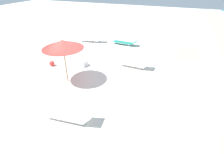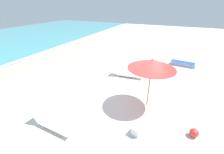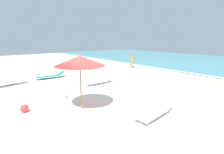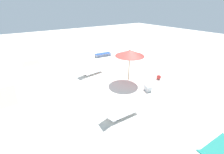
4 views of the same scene
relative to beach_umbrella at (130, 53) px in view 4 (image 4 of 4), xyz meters
name	(u,v)px [view 4 (image 4 of 4)]	position (x,y,z in m)	size (l,w,h in m)	color
ground_plane	(123,84)	(-0.19, 0.65, -2.28)	(60.00, 60.00, 0.16)	silver
beach_umbrella	(130,53)	(0.00, 0.00, 0.00)	(2.17, 2.17, 2.49)	#9E7547
lounger_stack	(103,55)	(6.37, -1.50, -2.04)	(0.81, 1.96, 0.32)	blue
sun_lounger_under_umbrella	(120,113)	(-3.11, 3.22, -1.98)	(0.71, 2.02, 0.61)	white
sun_lounger_beside_umbrella	(217,148)	(-7.01, 1.24, -2.00)	(0.74, 2.20, 0.48)	#1E8475
sun_lounger_near_water_left	(91,72)	(2.62, 1.96, -1.98)	(0.81, 2.14, 0.60)	white
beach_ball	(159,77)	(-1.27, -2.09, -2.03)	(0.35, 0.35, 0.35)	red
cooler_box	(148,88)	(-2.01, -0.06, -2.02)	(0.57, 0.47, 0.37)	white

